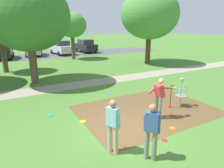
{
  "coord_description": "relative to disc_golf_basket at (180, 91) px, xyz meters",
  "views": [
    {
      "loc": [
        -3.56,
        -5.46,
        3.73
      ],
      "look_at": [
        0.99,
        2.69,
        1.0
      ],
      "focal_mm": 32.02,
      "sensor_mm": 36.0,
      "label": 1
    }
  ],
  "objects": [
    {
      "name": "player_waiting_left",
      "position": [
        -1.71,
        -0.46,
        0.23
      ],
      "size": [
        1.09,
        0.54,
        1.71
      ],
      "color": "slate",
      "rests_on": "ground"
    },
    {
      "name": "frisbee_near_basket",
      "position": [
        -4.62,
        0.73,
        -0.74
      ],
      "size": [
        0.25,
        0.25,
        0.02
      ],
      "primitive_type": "cylinder",
      "color": "gold",
      "rests_on": "ground"
    },
    {
      "name": "frisbee_scattered_b",
      "position": [
        -2.7,
        -1.89,
        -0.74
      ],
      "size": [
        0.22,
        0.22,
        0.02
      ],
      "primitive_type": "cylinder",
      "color": "red",
      "rests_on": "ground"
    },
    {
      "name": "parked_car_center_left",
      "position": [
        -3.35,
        21.36,
        0.17
      ],
      "size": [
        2.49,
        4.44,
        1.84
      ],
      "color": "#B2B7BC",
      "rests_on": "ground"
    },
    {
      "name": "frisbee_far_right",
      "position": [
        -1.94,
        3.39,
        -0.74
      ],
      "size": [
        0.25,
        0.25,
        0.02
      ],
      "primitive_type": "cylinder",
      "color": "#1E93DB",
      "rests_on": "ground"
    },
    {
      "name": "tree_mid_right",
      "position": [
        5.9,
        9.71,
        4.02
      ],
      "size": [
        5.57,
        5.57,
        7.15
      ],
      "color": "#4C3823",
      "rests_on": "ground"
    },
    {
      "name": "tree_near_left",
      "position": [
        -5.35,
        7.68,
        3.56
      ],
      "size": [
        5.2,
        5.2,
        6.54
      ],
      "color": "brown",
      "rests_on": "ground"
    },
    {
      "name": "ground_plane",
      "position": [
        -3.59,
        -0.76,
        -0.75
      ],
      "size": [
        160.0,
        160.0,
        0.0
      ],
      "primitive_type": "plane",
      "color": "#47752D"
    },
    {
      "name": "parking_lot_strip",
      "position": [
        -3.59,
        20.74,
        -0.75
      ],
      "size": [
        36.0,
        6.0,
        0.01
      ],
      "primitive_type": "cube",
      "color": "#4C4C51",
      "rests_on": "ground"
    },
    {
      "name": "parked_car_center_right",
      "position": [
        0.12,
        20.79,
        0.17
      ],
      "size": [
        2.36,
        4.39,
        1.84
      ],
      "color": "silver",
      "rests_on": "ground"
    },
    {
      "name": "parked_car_rightmost",
      "position": [
        3.84,
        21.36,
        0.17
      ],
      "size": [
        2.22,
        4.33,
        1.84
      ],
      "color": "black",
      "rests_on": "ground"
    },
    {
      "name": "tree_mid_center",
      "position": [
        0.21,
        16.12,
        3.03
      ],
      "size": [
        3.26,
        3.26,
        5.21
      ],
      "color": "brown",
      "rests_on": "ground"
    },
    {
      "name": "frisbee_far_left",
      "position": [
        -1.86,
        -1.44,
        -0.74
      ],
      "size": [
        0.22,
        0.22,
        0.02
      ],
      "primitive_type": "cylinder",
      "color": "orange",
      "rests_on": "ground"
    },
    {
      "name": "frisbee_by_tee",
      "position": [
        -5.65,
        1.97,
        -0.74
      ],
      "size": [
        0.25,
        0.25,
        0.02
      ],
      "primitive_type": "cylinder",
      "color": "#1E93DB",
      "rests_on": "ground"
    },
    {
      "name": "gravel_path",
      "position": [
        -3.59,
        5.86,
        -0.75
      ],
      "size": [
        40.0,
        1.62,
        0.0
      ],
      "primitive_type": "cube",
      "color": "gray",
      "rests_on": "ground"
    },
    {
      "name": "player_throwing",
      "position": [
        -3.76,
        -2.42,
        0.21
      ],
      "size": [
        0.45,
        0.47,
        1.71
      ],
      "color": "slate",
      "rests_on": "ground"
    },
    {
      "name": "dirt_tee_pad",
      "position": [
        -1.62,
        0.42,
        -0.75
      ],
      "size": [
        6.1,
        4.34,
        0.01
      ],
      "primitive_type": "cube",
      "color": "brown",
      "rests_on": "ground"
    },
    {
      "name": "parked_car_leftmost",
      "position": [
        -6.83,
        20.34,
        0.17
      ],
      "size": [
        2.36,
        4.39,
        1.84
      ],
      "color": "black",
      "rests_on": "ground"
    },
    {
      "name": "disc_golf_basket",
      "position": [
        0.0,
        0.0,
        0.0
      ],
      "size": [
        0.98,
        0.58,
        1.39
      ],
      "color": "#9E9EA3",
      "rests_on": "ground"
    },
    {
      "name": "player_foreground_watching",
      "position": [
        -4.55,
        -1.62,
        0.21
      ],
      "size": [
        0.45,
        0.49,
        1.71
      ],
      "color": "tan",
      "rests_on": "ground"
    },
    {
      "name": "frisbee_scattered_a",
      "position": [
        -0.35,
        0.26,
        -0.74
      ],
      "size": [
        0.25,
        0.25,
        0.02
      ],
      "primitive_type": "cylinder",
      "color": "red",
      "rests_on": "ground"
    }
  ]
}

